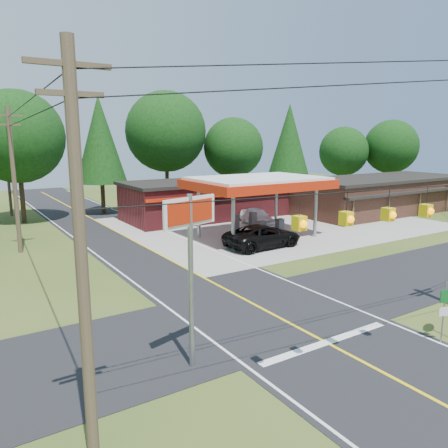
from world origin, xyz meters
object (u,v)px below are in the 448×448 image
sedan_car (257,217)px  suv_car (263,236)px  gas_canopy (258,185)px  big_stop_sign (190,243)px

sedan_car → suv_car: bearing=-112.9°
suv_car → gas_canopy: bearing=-31.7°
sedan_car → gas_canopy: bearing=-115.8°
gas_canopy → sedan_car: bearing=53.1°
sedan_car → big_stop_sign: (-17.29, -19.37, 3.67)m
gas_canopy → suv_car: gas_canopy is taller
suv_car → sedan_car: (4.70, 7.00, -0.05)m
suv_car → big_stop_sign: (-12.59, -12.37, 3.62)m
sedan_car → big_stop_sign: size_ratio=0.76×
gas_canopy → big_stop_sign: size_ratio=1.74×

